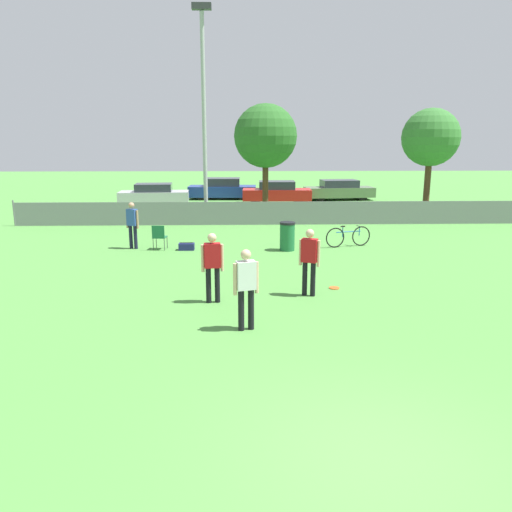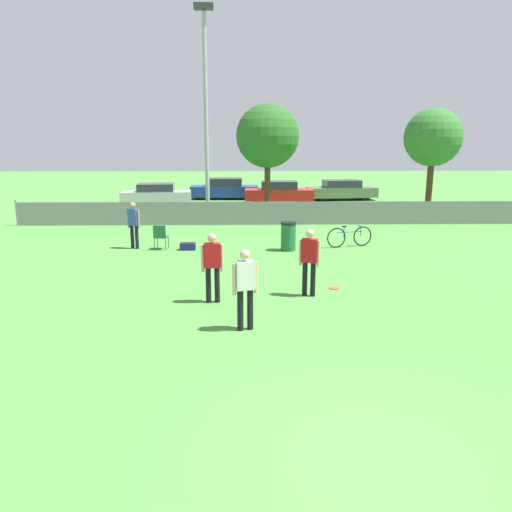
# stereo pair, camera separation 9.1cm
# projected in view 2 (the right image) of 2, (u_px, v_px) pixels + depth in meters

# --- Properties ---
(ground_plane) EXTENTS (120.00, 120.00, 0.00)m
(ground_plane) POSITION_uv_depth(u_px,v_px,m) (378.00, 462.00, 6.25)
(ground_plane) COLOR #4C8C3D
(fence_backline) EXTENTS (24.80, 0.07, 1.21)m
(fence_backline) POSITION_uv_depth(u_px,v_px,m) (280.00, 213.00, 23.65)
(fence_backline) COLOR gray
(fence_backline) RESTS_ON ground_plane
(light_pole) EXTENTS (0.90, 0.36, 10.02)m
(light_pole) POSITION_uv_depth(u_px,v_px,m) (206.00, 100.00, 23.64)
(light_pole) COLOR #9E9EA3
(light_pole) RESTS_ON ground_plane
(tree_near_pole) EXTENTS (3.38, 3.38, 5.84)m
(tree_near_pole) POSITION_uv_depth(u_px,v_px,m) (268.00, 136.00, 26.58)
(tree_near_pole) COLOR #4C331E
(tree_near_pole) RESTS_ON ground_plane
(tree_far_right) EXTENTS (2.90, 2.90, 5.52)m
(tree_far_right) POSITION_uv_depth(u_px,v_px,m) (433.00, 138.00, 25.16)
(tree_far_right) COLOR #4C331E
(tree_far_right) RESTS_ON ground_plane
(player_thrower_red) EXTENTS (0.55, 0.26, 1.75)m
(player_thrower_red) POSITION_uv_depth(u_px,v_px,m) (212.00, 263.00, 12.19)
(player_thrower_red) COLOR black
(player_thrower_red) RESTS_ON ground_plane
(player_defender_red) EXTENTS (0.52, 0.35, 1.75)m
(player_defender_red) POSITION_uv_depth(u_px,v_px,m) (309.00, 258.00, 12.71)
(player_defender_red) COLOR black
(player_defender_red) RESTS_ON ground_plane
(player_receiver_white) EXTENTS (0.54, 0.32, 1.75)m
(player_receiver_white) POSITION_uv_depth(u_px,v_px,m) (245.00, 284.00, 10.39)
(player_receiver_white) COLOR black
(player_receiver_white) RESTS_ON ground_plane
(spectator_in_blue) EXTENTS (0.50, 0.35, 1.72)m
(spectator_in_blue) POSITION_uv_depth(u_px,v_px,m) (134.00, 222.00, 18.36)
(spectator_in_blue) COLOR #191933
(spectator_in_blue) RESTS_ON ground_plane
(frisbee_disc) EXTENTS (0.28, 0.28, 0.03)m
(frisbee_disc) POSITION_uv_depth(u_px,v_px,m) (334.00, 288.00, 13.56)
(frisbee_disc) COLOR #E5591E
(frisbee_disc) RESTS_ON ground_plane
(folding_chair_sideline) EXTENTS (0.51, 0.51, 0.92)m
(folding_chair_sideline) POSITION_uv_depth(u_px,v_px,m) (161.00, 235.00, 18.24)
(folding_chair_sideline) COLOR #333338
(folding_chair_sideline) RESTS_ON ground_plane
(bicycle_sideline) EXTENTS (1.79, 0.61, 0.81)m
(bicycle_sideline) POSITION_uv_depth(u_px,v_px,m) (350.00, 237.00, 18.77)
(bicycle_sideline) COLOR black
(bicycle_sideline) RESTS_ON ground_plane
(trash_bin) EXTENTS (0.57, 0.57, 1.05)m
(trash_bin) POSITION_uv_depth(u_px,v_px,m) (288.00, 236.00, 18.13)
(trash_bin) COLOR #1E6638
(trash_bin) RESTS_ON ground_plane
(gear_bag_sideline) EXTENTS (0.56, 0.31, 0.28)m
(gear_bag_sideline) POSITION_uv_depth(u_px,v_px,m) (188.00, 246.00, 18.30)
(gear_bag_sideline) COLOR navy
(gear_bag_sideline) RESTS_ON ground_plane
(parked_car_silver) EXTENTS (4.34, 2.02, 1.32)m
(parked_car_silver) POSITION_uv_depth(u_px,v_px,m) (156.00, 194.00, 30.95)
(parked_car_silver) COLOR black
(parked_car_silver) RESTS_ON ground_plane
(parked_car_blue) EXTENTS (4.59, 1.91, 1.42)m
(parked_car_blue) POSITION_uv_depth(u_px,v_px,m) (225.00, 189.00, 34.01)
(parked_car_blue) COLOR black
(parked_car_blue) RESTS_ON ground_plane
(parked_car_red) EXTENTS (4.36, 1.82, 1.40)m
(parked_car_red) POSITION_uv_depth(u_px,v_px,m) (279.00, 192.00, 31.68)
(parked_car_red) COLOR black
(parked_car_red) RESTS_ON ground_plane
(parked_car_olive) EXTENTS (4.70, 2.10, 1.33)m
(parked_car_olive) POSITION_uv_depth(u_px,v_px,m) (342.00, 190.00, 33.47)
(parked_car_olive) COLOR black
(parked_car_olive) RESTS_ON ground_plane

